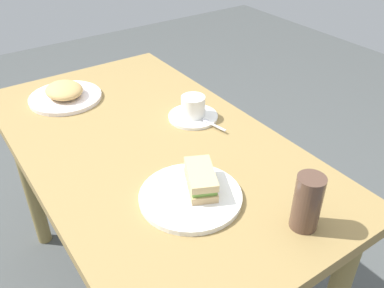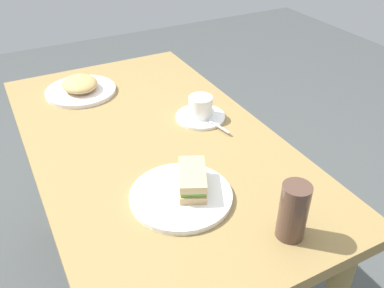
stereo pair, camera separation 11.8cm
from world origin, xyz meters
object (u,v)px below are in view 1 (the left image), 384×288
dining_table (151,169)px  drinking_glass (307,203)px  sandwich_plate (191,196)px  coffee_cup (193,105)px  spoon (210,123)px  coffee_saucer (193,117)px  sandwich_front (201,179)px  side_plate (65,97)px

dining_table → drinking_glass: drinking_glass is taller
sandwich_plate → drinking_glass: drinking_glass is taller
coffee_cup → spoon: 0.08m
dining_table → sandwich_plate: 0.31m
dining_table → drinking_glass: size_ratio=8.90×
dining_table → drinking_glass: 0.55m
sandwich_plate → coffee_saucer: size_ratio=1.58×
spoon → drinking_glass: bearing=-10.0°
sandwich_front → coffee_cup: coffee_cup is taller
sandwich_plate → coffee_cup: bearing=144.6°
dining_table → drinking_glass: (0.51, 0.12, 0.18)m
side_plate → dining_table: bearing=15.3°
dining_table → coffee_saucer: coffee_saucer is taller
coffee_saucer → coffee_cup: 0.04m
spoon → sandwich_front: bearing=-40.6°
coffee_cup → side_plate: coffee_cup is taller
dining_table → spoon: spoon is taller
spoon → dining_table: bearing=-99.3°
sandwich_plate → side_plate: 0.69m
coffee_cup → spoon: coffee_cup is taller
drinking_glass → dining_table: bearing=-166.8°
side_plate → coffee_saucer: bearing=39.4°
coffee_saucer → coffee_cup: bearing=151.6°
sandwich_plate → spoon: bearing=135.8°
coffee_saucer → spoon: bearing=10.7°
sandwich_front → side_plate: 0.69m
dining_table → spoon: bearing=80.7°
spoon → side_plate: (-0.44, -0.31, -0.01)m
dining_table → side_plate: (-0.40, -0.11, 0.11)m
dining_table → coffee_cup: (-0.04, 0.19, 0.15)m
side_plate → drinking_glass: size_ratio=1.80×
sandwich_front → side_plate: sandwich_front is taller
side_plate → sandwich_front: bearing=8.7°
spoon → drinking_glass: (0.47, -0.08, 0.06)m
sandwich_plate → drinking_glass: 0.28m
sandwich_plate → spoon: spoon is taller
spoon → side_plate: size_ratio=0.39×
sandwich_front → coffee_cup: bearing=148.4°
coffee_saucer → spoon: 0.07m
sandwich_front → spoon: (-0.24, 0.21, -0.03)m
sandwich_plate → coffee_cup: (-0.33, 0.23, 0.04)m
sandwich_front → drinking_glass: (0.23, 0.13, 0.03)m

